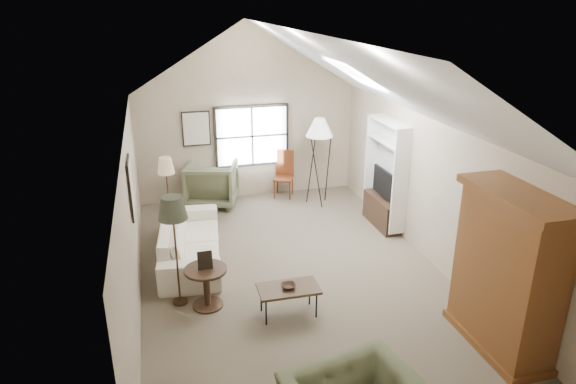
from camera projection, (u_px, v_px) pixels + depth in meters
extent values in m
cube|color=brown|center=(294.00, 278.00, 8.64)|extent=(5.00, 8.00, 0.01)
cube|color=tan|center=(248.00, 144.00, 11.80)|extent=(5.00, 0.01, 2.50)
cube|color=tan|center=(415.00, 377.00, 4.58)|extent=(5.00, 0.01, 2.50)
cube|color=tan|center=(132.00, 226.00, 7.59)|extent=(0.01, 8.00, 2.50)
cube|color=tan|center=(435.00, 195.00, 8.80)|extent=(0.01, 8.00, 2.50)
cube|color=black|center=(252.00, 136.00, 11.72)|extent=(1.72, 0.08, 1.42)
cube|color=black|center=(131.00, 188.00, 7.69)|extent=(0.68, 0.04, 0.88)
cube|color=black|center=(196.00, 129.00, 11.34)|extent=(0.62, 0.04, 0.78)
cube|color=brown|center=(507.00, 273.00, 6.61)|extent=(0.60, 1.50, 2.20)
cube|color=white|center=(386.00, 172.00, 10.24)|extent=(0.32, 1.30, 2.10)
cube|color=#382316|center=(382.00, 212.00, 10.53)|extent=(0.34, 1.18, 0.60)
cube|color=black|center=(384.00, 183.00, 10.31)|extent=(0.05, 0.90, 0.55)
imported|color=#EDE5CC|center=(191.00, 240.00, 9.14)|extent=(1.27, 2.66, 0.75)
imported|color=#5C5F42|center=(212.00, 183.00, 11.53)|extent=(1.35, 1.37, 1.01)
cube|color=#3E2B19|center=(289.00, 301.00, 7.57)|extent=(0.90, 0.51, 0.46)
imported|color=#321C14|center=(289.00, 286.00, 7.48)|extent=(0.22, 0.22, 0.05)
cylinder|color=#3C2818|center=(207.00, 287.00, 7.74)|extent=(0.71, 0.71, 0.64)
cube|color=brown|center=(283.00, 174.00, 11.97)|extent=(0.57, 0.57, 1.10)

